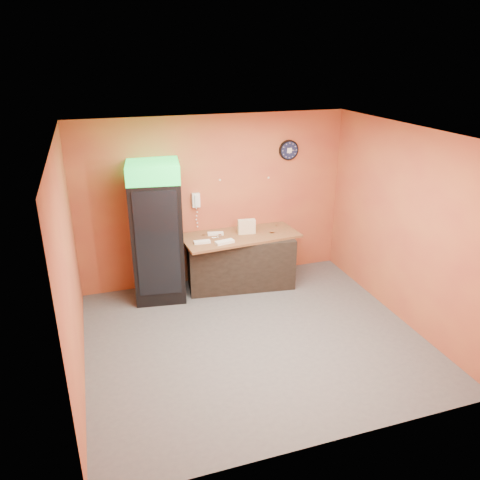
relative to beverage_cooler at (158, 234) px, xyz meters
name	(u,v)px	position (x,y,z in m)	size (l,w,h in m)	color
floor	(254,338)	(1.02, -1.60, -1.07)	(4.50, 4.50, 0.00)	#47474C
back_wall	(214,201)	(1.02, 0.40, 0.33)	(4.50, 0.02, 2.80)	#B96334
left_wall	(69,268)	(-1.23, -1.60, 0.33)	(0.02, 4.00, 2.80)	#B96334
right_wall	(405,226)	(3.27, -1.60, 0.33)	(0.02, 4.00, 2.80)	#B96334
ceiling	(256,134)	(1.02, -1.60, 1.73)	(4.50, 4.00, 0.02)	white
beverage_cooler	(158,234)	(0.00, 0.00, 0.00)	(0.87, 0.87, 2.20)	black
prep_counter	(240,261)	(1.34, 0.01, -0.64)	(1.73, 0.77, 0.87)	black
wall_clock	(289,150)	(2.31, 0.37, 1.10)	(0.34, 0.06, 0.34)	black
wall_phone	(196,200)	(0.69, 0.35, 0.38)	(0.13, 0.11, 0.23)	white
butcher_paper	(240,236)	(1.34, 0.01, -0.19)	(1.90, 0.85, 0.04)	brown
sub_roll_stack	(247,227)	(1.45, 0.03, -0.05)	(0.29, 0.13, 0.24)	beige
wrapped_sandwich_left	(202,242)	(0.66, -0.15, -0.15)	(0.26, 0.10, 0.04)	white
wrapped_sandwich_mid	(225,242)	(0.99, -0.27, -0.15)	(0.30, 0.12, 0.04)	white
wrapped_sandwich_right	(216,234)	(0.95, 0.13, -0.15)	(0.26, 0.10, 0.04)	white
kitchen_tool	(220,236)	(0.99, -0.02, -0.14)	(0.05, 0.05, 0.05)	silver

